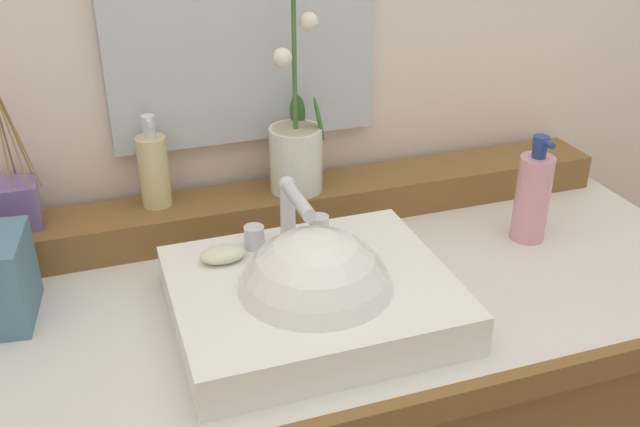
{
  "coord_description": "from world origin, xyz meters",
  "views": [
    {
      "loc": [
        -0.33,
        -0.91,
        1.5
      ],
      "look_at": [
        -0.02,
        -0.02,
        1.01
      ],
      "focal_mm": 40.37,
      "sensor_mm": 36.0,
      "label": 1
    }
  ],
  "objects_px": {
    "reed_diffuser": "(16,202)",
    "lotion_bottle": "(533,196)",
    "potted_plant": "(296,147)",
    "soap_bar": "(223,254)",
    "sink_basin": "(314,302)",
    "soap_dispenser": "(154,169)"
  },
  "relations": [
    {
      "from": "sink_basin",
      "to": "soap_bar",
      "type": "height_order",
      "value": "sink_basin"
    },
    {
      "from": "soap_dispenser",
      "to": "reed_diffuser",
      "type": "relative_size",
      "value": 0.63
    },
    {
      "from": "sink_basin",
      "to": "soap_bar",
      "type": "relative_size",
      "value": 5.74
    },
    {
      "from": "soap_bar",
      "to": "reed_diffuser",
      "type": "distance_m",
      "value": 0.37
    },
    {
      "from": "reed_diffuser",
      "to": "lotion_bottle",
      "type": "relative_size",
      "value": 1.35
    },
    {
      "from": "potted_plant",
      "to": "lotion_bottle",
      "type": "bearing_deg",
      "value": -27.45
    },
    {
      "from": "soap_bar",
      "to": "potted_plant",
      "type": "distance_m",
      "value": 0.28
    },
    {
      "from": "soap_bar",
      "to": "potted_plant",
      "type": "relative_size",
      "value": 0.19
    },
    {
      "from": "sink_basin",
      "to": "reed_diffuser",
      "type": "height_order",
      "value": "reed_diffuser"
    },
    {
      "from": "soap_bar",
      "to": "potted_plant",
      "type": "xyz_separation_m",
      "value": [
        0.18,
        0.2,
        0.07
      ]
    },
    {
      "from": "soap_bar",
      "to": "soap_dispenser",
      "type": "xyz_separation_m",
      "value": [
        -0.07,
        0.22,
        0.06
      ]
    },
    {
      "from": "sink_basin",
      "to": "reed_diffuser",
      "type": "xyz_separation_m",
      "value": [
        -0.4,
        0.32,
        0.08
      ]
    },
    {
      "from": "sink_basin",
      "to": "lotion_bottle",
      "type": "xyz_separation_m",
      "value": [
        0.44,
        0.11,
        0.05
      ]
    },
    {
      "from": "reed_diffuser",
      "to": "lotion_bottle",
      "type": "bearing_deg",
      "value": -13.98
    },
    {
      "from": "potted_plant",
      "to": "soap_bar",
      "type": "bearing_deg",
      "value": -131.81
    },
    {
      "from": "sink_basin",
      "to": "lotion_bottle",
      "type": "distance_m",
      "value": 0.45
    },
    {
      "from": "sink_basin",
      "to": "potted_plant",
      "type": "height_order",
      "value": "potted_plant"
    },
    {
      "from": "potted_plant",
      "to": "reed_diffuser",
      "type": "relative_size",
      "value": 1.42
    },
    {
      "from": "potted_plant",
      "to": "reed_diffuser",
      "type": "height_order",
      "value": "potted_plant"
    },
    {
      "from": "sink_basin",
      "to": "soap_dispenser",
      "type": "distance_m",
      "value": 0.38
    },
    {
      "from": "sink_basin",
      "to": "potted_plant",
      "type": "bearing_deg",
      "value": 77.2
    },
    {
      "from": "lotion_bottle",
      "to": "reed_diffuser",
      "type": "bearing_deg",
      "value": 166.02
    }
  ]
}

